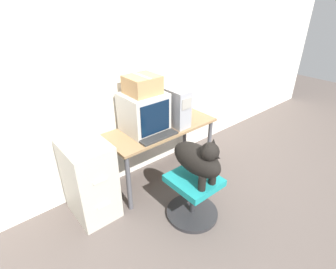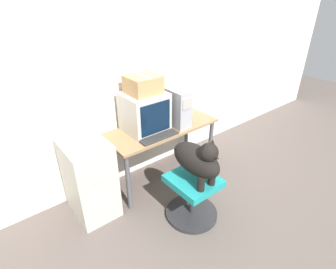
% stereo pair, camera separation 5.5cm
% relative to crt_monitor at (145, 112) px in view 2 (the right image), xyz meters
% --- Properties ---
extents(ground_plane, '(12.00, 12.00, 0.00)m').
position_rel_crt_monitor_xyz_m(ground_plane, '(0.19, -0.33, -0.94)').
color(ground_plane, '#564C47').
extents(wall_back, '(8.00, 0.05, 2.60)m').
position_rel_crt_monitor_xyz_m(wall_back, '(0.19, 0.29, 0.36)').
color(wall_back, silver).
rests_on(wall_back, ground_plane).
extents(desk, '(1.34, 0.56, 0.72)m').
position_rel_crt_monitor_xyz_m(desk, '(0.19, -0.05, -0.32)').
color(desk, olive).
rests_on(desk, ground_plane).
extents(crt_monitor, '(0.45, 0.42, 0.43)m').
position_rel_crt_monitor_xyz_m(crt_monitor, '(0.00, 0.00, 0.00)').
color(crt_monitor, '#B7B2A8').
rests_on(crt_monitor, desk).
extents(pc_tower, '(0.18, 0.50, 0.44)m').
position_rel_crt_monitor_xyz_m(pc_tower, '(0.36, -0.05, 0.00)').
color(pc_tower, '#99999E').
rests_on(pc_tower, desk).
extents(keyboard, '(0.45, 0.15, 0.03)m').
position_rel_crt_monitor_xyz_m(keyboard, '(0.01, -0.24, -0.20)').
color(keyboard, '#2D2D2D').
rests_on(keyboard, desk).
extents(computer_mouse, '(0.07, 0.04, 0.04)m').
position_rel_crt_monitor_xyz_m(computer_mouse, '(0.31, -0.22, -0.20)').
color(computer_mouse, silver).
rests_on(computer_mouse, desk).
extents(office_chair, '(0.55, 0.55, 0.49)m').
position_rel_crt_monitor_xyz_m(office_chair, '(0.03, -0.78, -0.68)').
color(office_chair, '#262628').
rests_on(office_chair, ground_plane).
extents(dog, '(0.26, 0.56, 0.50)m').
position_rel_crt_monitor_xyz_m(dog, '(0.03, -0.82, -0.21)').
color(dog, black).
rests_on(dog, office_chair).
extents(filing_cabinet, '(0.41, 0.54, 0.85)m').
position_rel_crt_monitor_xyz_m(filing_cabinet, '(-0.75, -0.06, -0.51)').
color(filing_cabinet, '#B7B2A3').
rests_on(filing_cabinet, ground_plane).
extents(cardboard_box, '(0.33, 0.31, 0.19)m').
position_rel_crt_monitor_xyz_m(cardboard_box, '(0.00, 0.00, 0.31)').
color(cardboard_box, '#A87F51').
rests_on(cardboard_box, crt_monitor).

